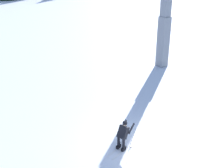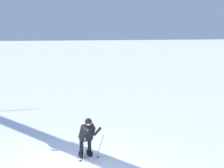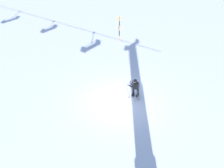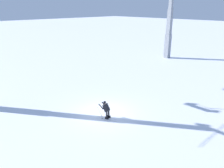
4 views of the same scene
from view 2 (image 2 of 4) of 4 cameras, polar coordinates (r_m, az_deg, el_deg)
skier_carving_main at (r=10.10m, az=-4.84°, el=-9.82°), size 0.95×1.76×1.56m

